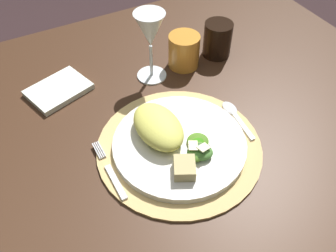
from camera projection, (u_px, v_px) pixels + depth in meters
dining_table at (145, 171)px, 0.89m from camera, size 1.38×1.00×0.74m
placemat at (179, 147)px, 0.75m from camera, size 0.35×0.35×0.01m
dinner_plate at (179, 144)px, 0.75m from camera, size 0.28×0.28×0.01m
pasta_serving at (158, 126)px, 0.74m from camera, size 0.09×0.14×0.05m
salad_greens at (199, 148)px, 0.72m from camera, size 0.07×0.09×0.03m
bread_piece at (185, 168)px, 0.68m from camera, size 0.06×0.06×0.02m
fork at (111, 172)px, 0.70m from camera, size 0.01×0.15×0.00m
spoon at (233, 113)px, 0.81m from camera, size 0.03×0.13×0.01m
napkin at (59, 90)px, 0.87m from camera, size 0.16×0.14×0.01m
wine_glass at (150, 33)px, 0.83m from camera, size 0.07×0.07×0.18m
amber_tumbler at (184, 51)px, 0.92m from camera, size 0.08×0.08×0.09m
dark_tumbler at (218, 39)px, 0.95m from camera, size 0.07×0.07×0.09m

